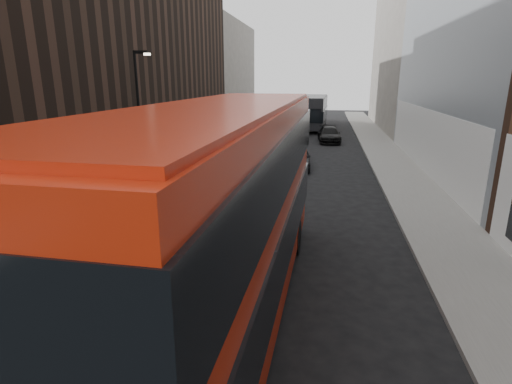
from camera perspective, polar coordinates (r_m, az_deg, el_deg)
The scene contains 11 objects.
sidewalk_right at distance 30.95m, azimuth 18.19°, elevation 4.90°, with size 3.00×80.00×0.15m, color slate.
sidewalk_left at distance 32.53m, azimuth -10.05°, elevation 5.96°, with size 2.00×80.00×0.15m, color slate.
building_victorian at distance 49.99m, azimuth 20.79°, elevation 19.66°, with size 6.50×24.00×21.00m.
building_left_mid at distance 38.02m, azimuth -13.14°, elevation 17.70°, with size 5.00×24.00×14.00m, color black.
building_left_far at distance 58.94m, azimuth -4.52°, elevation 16.80°, with size 5.00×20.00×13.00m, color slate.
street_lamp at distance 25.73m, azimuth -16.32°, elevation 12.21°, with size 1.06×0.22×7.00m.
red_bus at distance 8.94m, azimuth -4.74°, elevation -2.13°, with size 3.20×12.64×5.07m.
grey_bus at distance 46.71m, azimuth 8.26°, elevation 11.34°, with size 3.03×11.39×3.65m.
car_a at distance 25.65m, azimuth 5.87°, elevation 4.91°, with size 1.67×4.16×1.42m, color black.
car_b at distance 28.71m, azimuth 5.43°, elevation 6.08°, with size 1.47×4.21×1.39m, color gray.
car_c at distance 36.98m, azimuth 10.40°, elevation 8.06°, with size 1.88×4.63×1.34m, color black.
Camera 1 is at (3.00, -5.12, 5.58)m, focal length 28.00 mm.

